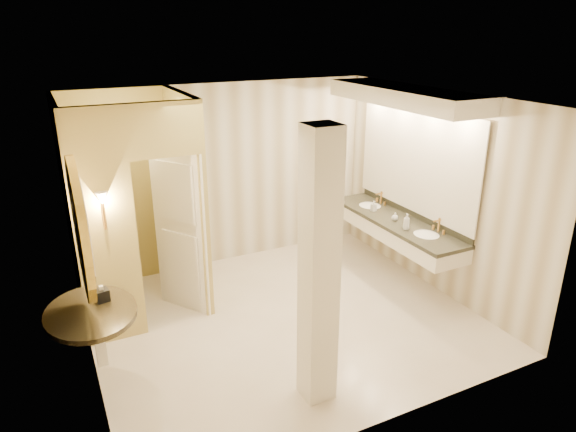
{
  "coord_description": "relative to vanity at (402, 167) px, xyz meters",
  "views": [
    {
      "loc": [
        -2.43,
        -5.0,
        3.46
      ],
      "look_at": [
        0.14,
        0.2,
        1.28
      ],
      "focal_mm": 32.0,
      "sensor_mm": 36.0,
      "label": 1
    }
  ],
  "objects": [
    {
      "name": "pillar",
      "position": [
        -2.31,
        -1.78,
        -0.28
      ],
      "size": [
        0.29,
        0.29,
        2.7
      ],
      "primitive_type": "cube",
      "color": "white",
      "rests_on": "floor"
    },
    {
      "name": "toilet",
      "position": [
        -3.77,
        0.94,
        -1.22
      ],
      "size": [
        0.6,
        0.87,
        0.81
      ],
      "primitive_type": "imported",
      "rotation": [
        0.0,
        0.0,
        2.95
      ],
      "color": "white",
      "rests_on": "floor"
    },
    {
      "name": "soap_bottle_a",
      "position": [
        -0.12,
        0.42,
        -0.68
      ],
      "size": [
        0.07,
        0.07,
        0.15
      ],
      "primitive_type": "imported",
      "rotation": [
        0.0,
        0.0,
        0.05
      ],
      "color": "beige",
      "rests_on": "vanity"
    },
    {
      "name": "soap_bottle_b",
      "position": [
        -0.08,
        -0.04,
        -0.7
      ],
      "size": [
        0.1,
        0.1,
        0.12
      ],
      "primitive_type": "imported",
      "rotation": [
        0.0,
        0.0,
        -0.07
      ],
      "color": "silver",
      "rests_on": "vanity"
    },
    {
      "name": "console_shelf",
      "position": [
        -4.19,
        -0.7,
        -0.28
      ],
      "size": [
        1.07,
        1.07,
        1.99
      ],
      "color": "black",
      "rests_on": "floor"
    },
    {
      "name": "wall_left",
      "position": [
        -4.23,
        -0.4,
        -0.28
      ],
      "size": [
        0.02,
        4.0,
        2.7
      ],
      "primitive_type": "cube",
      "color": "beige",
      "rests_on": "floor"
    },
    {
      "name": "vanity",
      "position": [
        0.0,
        0.0,
        0.0
      ],
      "size": [
        0.75,
        2.57,
        2.09
      ],
      "color": "white",
      "rests_on": "floor"
    },
    {
      "name": "toilet_closet",
      "position": [
        -3.11,
        0.57,
        -0.24
      ],
      "size": [
        1.5,
        1.55,
        2.7
      ],
      "color": "#DDCC74",
      "rests_on": "floor"
    },
    {
      "name": "wall_back",
      "position": [
        -1.98,
        1.6,
        -0.28
      ],
      "size": [
        4.5,
        0.02,
        2.7
      ],
      "primitive_type": "cube",
      "color": "beige",
      "rests_on": "floor"
    },
    {
      "name": "ceiling",
      "position": [
        -1.98,
        -0.4,
        1.07
      ],
      "size": [
        4.5,
        4.5,
        0.0
      ],
      "primitive_type": "plane",
      "rotation": [
        3.14,
        0.0,
        0.0
      ],
      "color": "white",
      "rests_on": "wall_back"
    },
    {
      "name": "soap_bottle_c",
      "position": [
        -0.16,
        -0.38,
        -0.64
      ],
      "size": [
        0.11,
        0.11,
        0.22
      ],
      "primitive_type": "imported",
      "rotation": [
        0.0,
        0.0,
        -0.32
      ],
      "color": "#C6B28C",
      "rests_on": "vanity"
    },
    {
      "name": "tissue_box",
      "position": [
        -4.08,
        -0.56,
        -0.69
      ],
      "size": [
        0.14,
        0.14,
        0.12
      ],
      "primitive_type": "cube",
      "rotation": [
        0.0,
        0.0,
        0.18
      ],
      "color": "black",
      "rests_on": "console_shelf"
    },
    {
      "name": "wall_sconce",
      "position": [
        -3.9,
        0.03,
        0.1
      ],
      "size": [
        0.14,
        0.14,
        0.42
      ],
      "color": "#C58D3F",
      "rests_on": "toilet_closet"
    },
    {
      "name": "wall_right",
      "position": [
        0.27,
        -0.4,
        -0.28
      ],
      "size": [
        0.02,
        4.0,
        2.7
      ],
      "primitive_type": "cube",
      "color": "beige",
      "rests_on": "floor"
    },
    {
      "name": "floor",
      "position": [
        -1.98,
        -0.4,
        -1.63
      ],
      "size": [
        4.5,
        4.5,
        0.0
      ],
      "primitive_type": "plane",
      "color": "#F1E2D0",
      "rests_on": "ground"
    },
    {
      "name": "wall_front",
      "position": [
        -1.98,
        -2.4,
        -0.28
      ],
      "size": [
        4.5,
        0.02,
        2.7
      ],
      "primitive_type": "cube",
      "color": "beige",
      "rests_on": "floor"
    }
  ]
}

